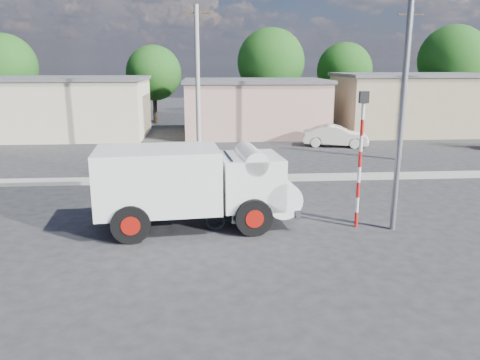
{
  "coord_description": "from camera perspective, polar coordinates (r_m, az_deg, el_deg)",
  "views": [
    {
      "loc": [
        -1.64,
        -12.6,
        5.2
      ],
      "look_at": [
        -0.49,
        2.87,
        1.3
      ],
      "focal_mm": 35.0,
      "sensor_mm": 36.0,
      "label": 1
    }
  ],
  "objects": [
    {
      "name": "utility_poles",
      "position": [
        25.11,
        7.13,
        11.42
      ],
      "size": [
        35.4,
        0.24,
        8.0
      ],
      "color": "#99968E",
      "rests_on": "ground"
    },
    {
      "name": "streetlight",
      "position": [
        14.97,
        18.93,
        12.46
      ],
      "size": [
        2.34,
        0.22,
        9.0
      ],
      "color": "slate",
      "rests_on": "ground"
    },
    {
      "name": "tree_row",
      "position": [
        42.13,
        8.46,
        13.64
      ],
      "size": [
        51.24,
        7.43,
        8.42
      ],
      "color": "#38281E",
      "rests_on": "ground"
    },
    {
      "name": "bicycle",
      "position": [
        14.84,
        -0.65,
        -4.4
      ],
      "size": [
        1.94,
        0.9,
        0.98
      ],
      "primitive_type": "imported",
      "rotation": [
        0.0,
        0.0,
        1.43
      ],
      "color": "black",
      "rests_on": "ground"
    },
    {
      "name": "median",
      "position": [
        21.3,
        0.3,
        0.2
      ],
      "size": [
        40.0,
        0.8,
        0.16
      ],
      "primitive_type": "cube",
      "color": "#99968E",
      "rests_on": "ground"
    },
    {
      "name": "truck",
      "position": [
        15.03,
        -5.26,
        -0.4
      ],
      "size": [
        6.53,
        3.02,
        2.61
      ],
      "rotation": [
        0.0,
        0.0,
        0.1
      ],
      "color": "black",
      "rests_on": "ground"
    },
    {
      "name": "building_row",
      "position": [
        34.85,
        0.29,
        9.07
      ],
      "size": [
        37.8,
        7.3,
        4.44
      ],
      "color": "beige",
      "rests_on": "ground"
    },
    {
      "name": "car_cream",
      "position": [
        30.49,
        11.56,
        5.29
      ],
      "size": [
        4.3,
        2.41,
        1.34
      ],
      "primitive_type": "imported",
      "rotation": [
        0.0,
        0.0,
        1.31
      ],
      "color": "white",
      "rests_on": "ground"
    },
    {
      "name": "ground_plane",
      "position": [
        13.73,
        2.96,
        -8.16
      ],
      "size": [
        120.0,
        120.0,
        0.0
      ],
      "primitive_type": "plane",
      "color": "#28282A",
      "rests_on": "ground"
    },
    {
      "name": "cyclist",
      "position": [
        14.73,
        -0.66,
        -3.12
      ],
      "size": [
        0.48,
        0.66,
        1.67
      ],
      "primitive_type": "imported",
      "rotation": [
        0.0,
        0.0,
        1.43
      ],
      "color": "silver",
      "rests_on": "ground"
    },
    {
      "name": "traffic_pole",
      "position": [
        15.14,
        14.5,
        3.74
      ],
      "size": [
        0.28,
        0.18,
        4.36
      ],
      "color": "red",
      "rests_on": "ground"
    }
  ]
}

